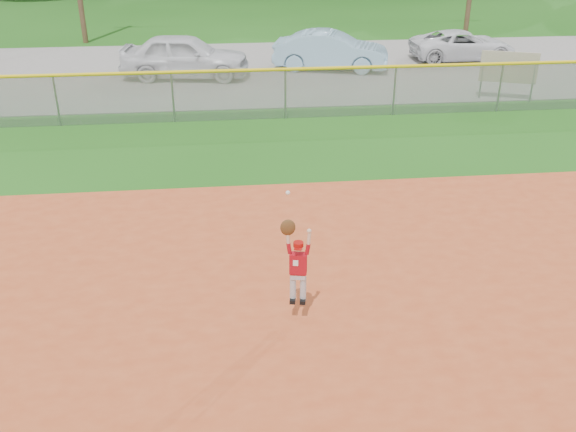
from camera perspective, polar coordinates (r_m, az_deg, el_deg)
The scene contains 8 objects.
ground at distance 10.79m, azimuth 5.22°, elevation -7.95°, with size 120.00×120.00×0.00m, color #1D5914.
parking_strip at distance 25.49m, azimuth -1.63°, elevation 12.87°, with size 44.00×10.00×0.03m, color gray.
car_white_a at distance 24.41m, azimuth -9.16°, elevation 13.87°, with size 1.87×4.65×1.58m, color silver.
car_blue at distance 25.38m, azimuth 3.83°, elevation 14.45°, with size 1.52×4.35×1.43m, color #92BFDA.
car_white_b at distance 27.87m, azimuth 15.25°, elevation 14.44°, with size 1.94×4.21×1.17m, color white.
sponsor_sign at distance 22.44m, azimuth 19.03°, elevation 12.28°, with size 1.71×0.68×1.60m.
outfield_fence at distance 19.49m, azimuth -0.23°, elevation 11.15°, with size 40.06×0.10×1.55m.
ballplayer at distance 9.87m, azimuth 0.77°, elevation -4.11°, with size 0.48×0.24×1.91m.
Camera 1 is at (-1.89, -8.68, 6.12)m, focal length 40.00 mm.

